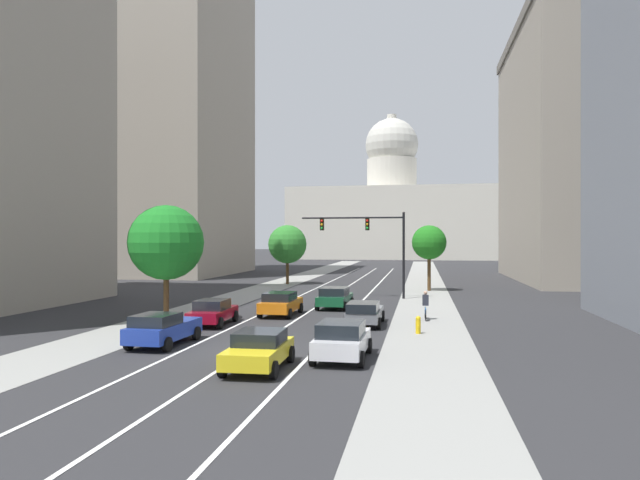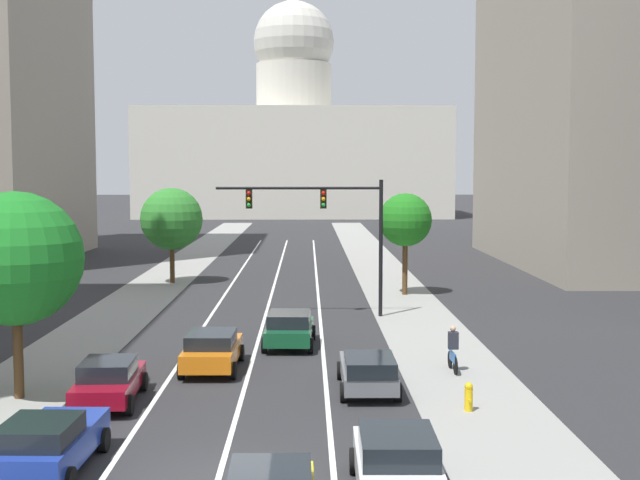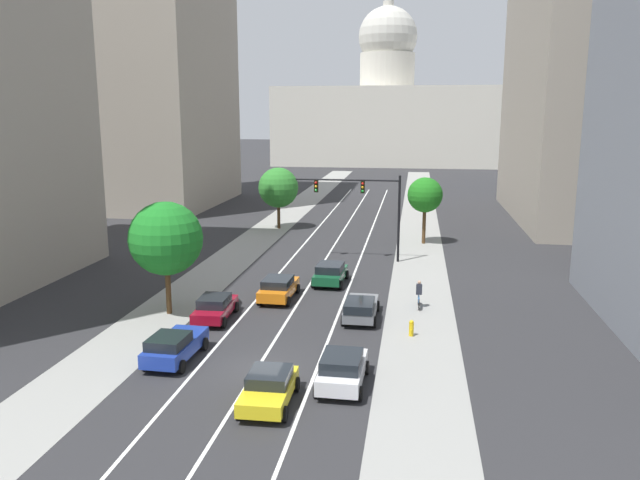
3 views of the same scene
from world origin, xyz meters
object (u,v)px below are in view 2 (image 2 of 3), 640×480
(car_gray, at_px, (368,371))
(street_tree_mid_left, at_px, (172,219))
(traffic_signal_mast, at_px, (329,217))
(street_tree_near_left, at_px, (15,259))
(cyclist, at_px, (453,349))
(car_crimson, at_px, (109,380))
(car_blue, at_px, (49,443))
(fire_hydrant, at_px, (469,396))
(capitol_building, at_px, (294,148))
(car_white, at_px, (397,462))
(car_orange, at_px, (212,350))
(car_green, at_px, (289,328))
(street_tree_far_right, at_px, (405,220))

(car_gray, xyz_separation_m, street_tree_mid_left, (-10.99, 27.81, 3.52))
(traffic_signal_mast, distance_m, street_tree_near_left, 18.72)
(traffic_signal_mast, bearing_deg, cyclist, -70.33)
(traffic_signal_mast, xyz_separation_m, street_tree_near_left, (-10.58, -15.44, -0.48))
(car_crimson, bearing_deg, cyclist, -73.05)
(cyclist, distance_m, street_tree_mid_left, 28.95)
(car_crimson, bearing_deg, car_blue, 177.62)
(street_tree_near_left, bearing_deg, fire_hydrant, -6.80)
(capitol_building, relative_size, car_white, 11.98)
(car_orange, height_order, traffic_signal_mast, traffic_signal_mast)
(fire_hydrant, bearing_deg, car_crimson, 174.62)
(traffic_signal_mast, bearing_deg, car_blue, -108.48)
(car_green, bearing_deg, car_white, -168.11)
(capitol_building, bearing_deg, cyclist, -86.02)
(car_gray, distance_m, traffic_signal_mast, 15.53)
(car_white, bearing_deg, traffic_signal_mast, 3.19)
(cyclist, bearing_deg, car_crimson, 107.66)
(car_orange, xyz_separation_m, car_blue, (-2.81, -10.80, -0.00))
(cyclist, bearing_deg, car_blue, 129.94)
(car_green, bearing_deg, capitol_building, 3.09)
(street_tree_mid_left, bearing_deg, car_crimson, -84.92)
(car_crimson, bearing_deg, car_orange, -34.30)
(capitol_building, distance_m, fire_hydrant, 114.54)
(car_white, bearing_deg, fire_hydrant, -22.42)
(car_crimson, bearing_deg, car_white, -135.57)
(car_blue, bearing_deg, street_tree_mid_left, 6.01)
(car_blue, relative_size, street_tree_near_left, 0.65)
(fire_hydrant, distance_m, street_tree_near_left, 15.14)
(car_crimson, height_order, street_tree_mid_left, street_tree_mid_left)
(car_green, bearing_deg, street_tree_near_left, 135.17)
(fire_hydrant, bearing_deg, car_blue, -155.24)
(car_gray, distance_m, car_crimson, 8.50)
(car_orange, bearing_deg, car_blue, 166.43)
(fire_hydrant, distance_m, street_tree_far_right, 25.04)
(capitol_building, xyz_separation_m, car_blue, (-4.21, -119.06, -10.40))
(car_gray, relative_size, fire_hydrant, 4.86)
(car_orange, xyz_separation_m, fire_hydrant, (8.57, -5.55, -0.31))
(car_blue, height_order, cyclist, cyclist)
(street_tree_mid_left, bearing_deg, car_gray, -68.44)
(street_tree_mid_left, bearing_deg, fire_hydrant, -65.13)
(car_orange, height_order, street_tree_far_right, street_tree_far_right)
(car_crimson, xyz_separation_m, car_blue, (-0.01, -6.32, 0.03))
(capitol_building, bearing_deg, street_tree_mid_left, -94.63)
(capitol_building, height_order, street_tree_near_left, capitol_building)
(car_crimson, distance_m, street_tree_near_left, 4.99)
(street_tree_far_right, bearing_deg, car_crimson, -117.35)
(capitol_building, distance_m, car_white, 121.17)
(street_tree_near_left, relative_size, street_tree_mid_left, 1.08)
(capitol_building, height_order, car_gray, capitol_building)
(car_blue, xyz_separation_m, car_white, (8.41, -1.59, 0.03))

